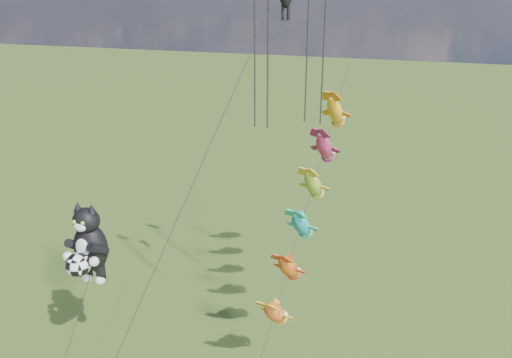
% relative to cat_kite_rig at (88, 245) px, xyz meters
% --- Properties ---
extents(cat_kite_rig, '(2.57, 4.00, 10.16)m').
position_rel_cat_kite_rig_xyz_m(cat_kite_rig, '(0.00, 0.00, 0.00)').
color(cat_kite_rig, brown).
rests_on(cat_kite_rig, ground).
extents(fish_windsock_rig, '(2.43, 15.85, 16.16)m').
position_rel_cat_kite_rig_xyz_m(fish_windsock_rig, '(10.54, 6.10, 1.34)').
color(fish_windsock_rig, brown).
rests_on(fish_windsock_rig, ground).
extents(parafoil_rig, '(8.02, 16.21, 24.73)m').
position_rel_cat_kite_rig_xyz_m(parafoil_rig, '(9.71, 3.24, 12.05)').
color(parafoil_rig, brown).
rests_on(parafoil_rig, ground).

